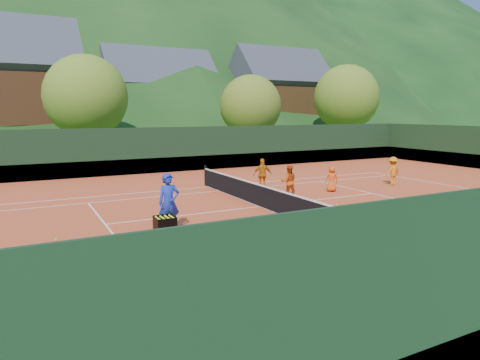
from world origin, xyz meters
name	(u,v)px	position (x,y,z in m)	size (l,w,h in m)	color
ground	(260,207)	(0.00, 0.00, 0.00)	(400.00, 400.00, 0.00)	#2A4E18
clay_court	(260,207)	(0.00, 0.00, 0.01)	(40.00, 24.00, 0.02)	#C74420
mountain_far_right	(267,10)	(90.00, 150.00, 47.50)	(260.00, 260.00, 95.00)	black
coach	(169,203)	(-4.66, -1.97, 1.01)	(0.72, 0.47, 1.98)	#1932A3
student_a	(289,182)	(2.11, 1.01, 0.79)	(0.75, 0.58, 1.54)	#CA4912
student_b	(263,174)	(2.06, 3.32, 0.83)	(0.95, 0.40, 1.63)	orange
student_c	(332,179)	(4.92, 1.33, 0.68)	(0.64, 0.42, 1.31)	#EE5515
student_d	(392,171)	(9.11, 1.31, 0.80)	(1.01, 0.58, 1.56)	orange
tennis_ball_1	(281,288)	(-3.93, -7.70, 0.05)	(0.07, 0.07, 0.07)	#C0F028
tennis_ball_2	(280,299)	(-4.26, -8.18, 0.05)	(0.07, 0.07, 0.07)	#C0F028
tennis_ball_3	(394,258)	(-0.09, -7.42, 0.05)	(0.07, 0.07, 0.07)	#C0F028
tennis_ball_4	(454,254)	(1.68, -7.93, 0.05)	(0.07, 0.07, 0.07)	#C0F028
tennis_ball_5	(246,234)	(-2.58, -3.52, 0.05)	(0.07, 0.07, 0.07)	#C0F028
tennis_ball_6	(226,221)	(-2.43, -1.73, 0.05)	(0.07, 0.07, 0.07)	#C0F028
tennis_ball_7	(40,252)	(-8.62, -2.40, 0.05)	(0.07, 0.07, 0.07)	#C0F028
tennis_ball_8	(199,285)	(-5.49, -6.66, 0.05)	(0.07, 0.07, 0.07)	#C0F028
tennis_ball_9	(350,250)	(-0.69, -6.35, 0.05)	(0.07, 0.07, 0.07)	#C0F028
tennis_ball_10	(48,275)	(-8.55, -4.42, 0.05)	(0.07, 0.07, 0.07)	#C0F028
tennis_ball_11	(142,252)	(-6.05, -3.77, 0.05)	(0.07, 0.07, 0.07)	#C0F028
tennis_ball_12	(336,205)	(2.99, -1.37, 0.05)	(0.07, 0.07, 0.07)	#C0F028
tennis_ball_13	(56,239)	(-8.12, -1.27, 0.05)	(0.07, 0.07, 0.07)	#C0F028
tennis_ball_14	(413,280)	(-0.87, -8.72, 0.05)	(0.07, 0.07, 0.07)	#C0F028
tennis_ball_15	(276,312)	(-4.66, -8.62, 0.05)	(0.07, 0.07, 0.07)	#C0F028
tennis_ball_16	(432,214)	(5.18, -4.43, 0.05)	(0.07, 0.07, 0.07)	#C0F028
tennis_ball_17	(16,249)	(-9.23, -1.75, 0.05)	(0.07, 0.07, 0.07)	#C0F028
tennis_ball_18	(233,351)	(-6.03, -9.48, 0.05)	(0.07, 0.07, 0.07)	#C0F028
court_lines	(260,206)	(0.00, 0.00, 0.02)	(23.83, 11.03, 0.00)	silver
tennis_net	(260,195)	(0.00, 0.00, 0.52)	(0.10, 12.07, 1.10)	black
perimeter_fence	(260,178)	(0.00, 0.00, 1.27)	(40.40, 24.24, 3.00)	black
ball_hopper	(165,225)	(-5.37, -3.76, 0.77)	(0.57, 0.57, 1.00)	black
chalet_left	(1,94)	(-10.00, 30.00, 5.65)	(13.80, 9.93, 12.92)	beige
chalet_mid	(159,104)	(6.00, 34.00, 4.99)	(12.65, 8.82, 11.45)	beige
chalet_right	(279,102)	(20.00, 30.00, 5.26)	(11.50, 8.82, 11.91)	beige
tree_b	(86,96)	(-4.00, 20.00, 5.19)	(6.40, 6.40, 8.40)	#402819
tree_c	(251,106)	(10.00, 19.00, 4.54)	(5.60, 5.60, 7.35)	#422B1A
tree_d	(346,98)	(22.00, 20.00, 5.52)	(6.80, 6.80, 8.93)	#41281A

